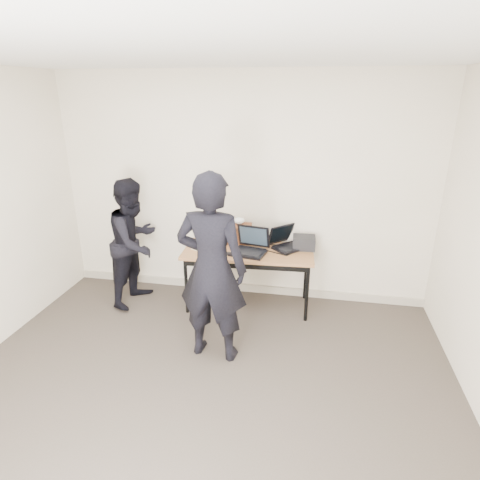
% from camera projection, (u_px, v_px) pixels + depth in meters
% --- Properties ---
extents(room, '(4.60, 4.60, 2.80)m').
position_uv_depth(room, '(182.00, 266.00, 2.73)').
color(room, '#403730').
rests_on(room, ground).
extents(desk, '(1.53, 0.73, 0.72)m').
position_uv_depth(desk, '(248.00, 255.00, 4.67)').
color(desk, '#916037').
rests_on(desk, ground).
extents(laptop_beige, '(0.36, 0.36, 0.22)m').
position_uv_depth(laptop_beige, '(208.00, 245.00, 4.71)').
color(laptop_beige, beige).
rests_on(laptop_beige, desk).
extents(laptop_center, '(0.44, 0.43, 0.29)m').
position_uv_depth(laptop_center, '(250.00, 247.00, 4.59)').
color(laptop_center, black).
rests_on(laptop_center, desk).
extents(laptop_right, '(0.48, 0.48, 0.26)m').
position_uv_depth(laptop_right, '(286.00, 243.00, 4.72)').
color(laptop_right, black).
rests_on(laptop_right, desk).
extents(leather_satchel, '(0.38, 0.22, 0.25)m').
position_uv_depth(leather_satchel, '(237.00, 233.00, 4.85)').
color(leather_satchel, brown).
rests_on(leather_satchel, desk).
extents(tissue, '(0.13, 0.10, 0.08)m').
position_uv_depth(tissue, '(239.00, 221.00, 4.79)').
color(tissue, white).
rests_on(tissue, leather_satchel).
extents(equipment_box, '(0.27, 0.23, 0.15)m').
position_uv_depth(equipment_box, '(304.00, 242.00, 4.69)').
color(equipment_box, black).
rests_on(equipment_box, desk).
extents(power_brick, '(0.08, 0.06, 0.03)m').
position_uv_depth(power_brick, '(227.00, 254.00, 4.53)').
color(power_brick, black).
rests_on(power_brick, desk).
extents(cables, '(1.16, 0.43, 0.01)m').
position_uv_depth(cables, '(252.00, 251.00, 4.64)').
color(cables, black).
rests_on(cables, desk).
extents(person_typist, '(0.71, 0.50, 1.84)m').
position_uv_depth(person_typist, '(212.00, 269.00, 3.70)').
color(person_typist, black).
rests_on(person_typist, ground).
extents(person_observer, '(0.72, 0.85, 1.54)m').
position_uv_depth(person_observer, '(135.00, 242.00, 4.77)').
color(person_observer, black).
rests_on(person_observer, ground).
extents(baseboard, '(4.50, 0.03, 0.10)m').
position_uv_depth(baseboard, '(241.00, 287.00, 5.24)').
color(baseboard, '#AFA491').
rests_on(baseboard, ground).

